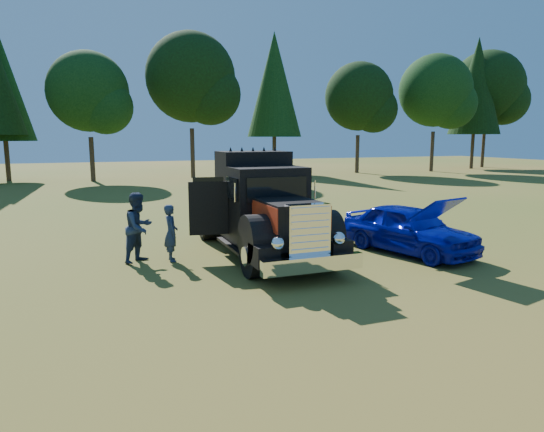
{
  "coord_description": "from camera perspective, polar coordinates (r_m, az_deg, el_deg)",
  "views": [
    {
      "loc": [
        -4.52,
        -10.88,
        3.43
      ],
      "look_at": [
        -0.05,
        0.75,
        1.39
      ],
      "focal_mm": 32.0,
      "sensor_mm": 36.0,
      "label": 1
    }
  ],
  "objects": [
    {
      "name": "spectator_near",
      "position": [
        13.73,
        -11.79,
        -1.96
      ],
      "size": [
        0.39,
        0.58,
        1.59
      ],
      "primitive_type": "imported",
      "rotation": [
        0.0,
        0.0,
        1.58
      ],
      "color": "#1D2445",
      "rests_on": "ground"
    },
    {
      "name": "ground",
      "position": [
        12.27,
        1.48,
        -6.92
      ],
      "size": [
        120.0,
        120.0,
        0.0
      ],
      "primitive_type": "plane",
      "color": "#405C1B",
      "rests_on": "ground"
    },
    {
      "name": "hotrod_coupe",
      "position": [
        14.95,
        15.83,
        -1.45
      ],
      "size": [
        2.73,
        4.55,
        1.89
      ],
      "color": "#0727A5",
      "rests_on": "ground"
    },
    {
      "name": "diamond_t_truck",
      "position": [
        14.01,
        -1.09,
        0.48
      ],
      "size": [
        3.37,
        7.16,
        3.0
      ],
      "color": "black",
      "rests_on": "ground"
    },
    {
      "name": "treeline",
      "position": [
        39.96,
        -11.1,
        15.41
      ],
      "size": [
        76.57,
        25.95,
        13.84
      ],
      "color": "#2D2116",
      "rests_on": "ground"
    },
    {
      "name": "spectator_far",
      "position": [
        13.8,
        -15.38,
        -1.3
      ],
      "size": [
        1.19,
        1.18,
        1.94
      ],
      "primitive_type": "imported",
      "rotation": [
        0.0,
        0.0,
        0.74
      ],
      "color": "#1D3044",
      "rests_on": "ground"
    }
  ]
}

